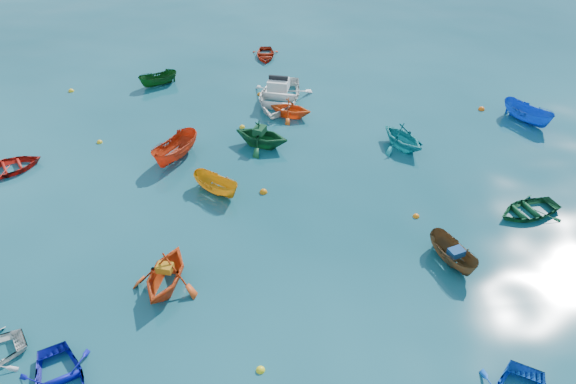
{
  "coord_description": "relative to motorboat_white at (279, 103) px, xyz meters",
  "views": [
    {
      "loc": [
        -1.91,
        -15.71,
        16.04
      ],
      "look_at": [
        0.0,
        5.0,
        0.4
      ],
      "focal_mm": 35.0,
      "sensor_mm": 36.0,
      "label": 1
    }
  ],
  "objects": [
    {
      "name": "ground",
      "position": [
        -0.31,
        -14.53,
        0.0
      ],
      "size": [
        160.0,
        160.0,
        0.0
      ],
      "primitive_type": "plane",
      "color": "#093A46",
      "rests_on": "ground"
    },
    {
      "name": "sampan_brown_mid",
      "position": [
        5.93,
        -14.35,
        0.0
      ],
      "size": [
        1.84,
        2.88,
        1.04
      ],
      "primitive_type": "imported",
      "rotation": [
        0.0,
        0.0,
        0.33
      ],
      "color": "brown",
      "rests_on": "ground"
    },
    {
      "name": "dinghy_orange_w",
      "position": [
        -5.49,
        -14.65,
        0.0
      ],
      "size": [
        3.37,
        3.66,
        1.61
      ],
      "primitive_type": "imported",
      "rotation": [
        0.0,
        0.0,
        -0.28
      ],
      "color": "#DF4715",
      "rests_on": "ground"
    },
    {
      "name": "sampan_yellow_mid",
      "position": [
        -3.63,
        -8.71,
        0.0
      ],
      "size": [
        2.64,
        2.52,
        1.03
      ],
      "primitive_type": "imported",
      "rotation": [
        0.0,
        0.0,
        0.84
      ],
      "color": "orange",
      "rests_on": "ground"
    },
    {
      "name": "dinghy_green_e",
      "position": [
        10.39,
        -11.6,
        0.0
      ],
      "size": [
        3.41,
        2.83,
        0.61
      ],
      "primitive_type": "imported",
      "rotation": [
        0.0,
        0.0,
        -1.3
      ],
      "color": "#114C28",
      "rests_on": "ground"
    },
    {
      "name": "dinghy_cyan_se",
      "position": [
        6.12,
        -5.6,
        0.0
      ],
      "size": [
        3.44,
        3.6,
        1.47
      ],
      "primitive_type": "imported",
      "rotation": [
        0.0,
        0.0,
        0.49
      ],
      "color": "teal",
      "rests_on": "ground"
    },
    {
      "name": "dinghy_red_nw",
      "position": [
        -13.98,
        -5.96,
        0.0
      ],
      "size": [
        3.84,
        3.44,
        0.65
      ],
      "primitive_type": "imported",
      "rotation": [
        0.0,
        0.0,
        2.04
      ],
      "color": "#B2170E",
      "rests_on": "ground"
    },
    {
      "name": "sampan_orange_n",
      "position": [
        -5.71,
        -5.62,
        0.0
      ],
      "size": [
        2.85,
        3.43,
        1.27
      ],
      "primitive_type": "imported",
      "rotation": [
        0.0,
        0.0,
        -0.59
      ],
      "color": "red",
      "rests_on": "ground"
    },
    {
      "name": "dinghy_green_n",
      "position": [
        -1.28,
        -4.77,
        0.0
      ],
      "size": [
        3.74,
        3.56,
        1.54
      ],
      "primitive_type": "imported",
      "rotation": [
        0.0,
        0.0,
        1.11
      ],
      "color": "#14552B",
      "rests_on": "ground"
    },
    {
      "name": "sampan_blue_far",
      "position": [
        13.86,
        -3.59,
        0.0
      ],
      "size": [
        2.62,
        3.25,
        1.2
      ],
      "primitive_type": "imported",
      "rotation": [
        0.0,
        0.0,
        0.55
      ],
      "color": "blue",
      "rests_on": "ground"
    },
    {
      "name": "dinghy_red_far",
      "position": [
        -0.4,
        6.84,
        0.0
      ],
      "size": [
        2.01,
        2.71,
        0.54
      ],
      "primitive_type": "imported",
      "rotation": [
        0.0,
        0.0,
        -0.06
      ],
      "color": "#A8240E",
      "rests_on": "ground"
    },
    {
      "name": "dinghy_orange_far",
      "position": [
        0.54,
        -1.76,
        0.0
      ],
      "size": [
        3.04,
        2.86,
        1.27
      ],
      "primitive_type": "imported",
      "rotation": [
        0.0,
        0.0,
        1.16
      ],
      "color": "#F75A17",
      "rests_on": "ground"
    },
    {
      "name": "sampan_green_far",
      "position": [
        -7.41,
        3.05,
        0.0
      ],
      "size": [
        2.67,
        1.89,
        0.97
      ],
      "primitive_type": "imported",
      "rotation": [
        0.0,
        0.0,
        -1.15
      ],
      "color": "#0F4315",
      "rests_on": "ground"
    },
    {
      "name": "motorboat_white",
      "position": [
        0.0,
        0.0,
        0.0
      ],
      "size": [
        4.9,
        5.9,
        1.66
      ],
      "primitive_type": "imported",
      "rotation": [
        0.0,
        0.0,
        -0.28
      ],
      "color": "white",
      "rests_on": "ground"
    },
    {
      "name": "tarp_blue_a",
      "position": [
        5.98,
        -14.49,
        0.67
      ],
      "size": [
        0.71,
        0.62,
        0.29
      ],
      "primitive_type": "cube",
      "rotation": [
        0.0,
        0.0,
        0.33
      ],
      "color": "navy",
      "rests_on": "sampan_brown_mid"
    },
    {
      "name": "tarp_orange_a",
      "position": [
        -5.48,
        -14.6,
        0.95
      ],
      "size": [
        0.7,
        0.6,
        0.29
      ],
      "primitive_type": "cube",
      "rotation": [
        0.0,
        0.0,
        -0.28
      ],
      "color": "orange",
      "rests_on": "dinghy_orange_w"
    },
    {
      "name": "tarp_green_b",
      "position": [
        -1.37,
        -4.72,
        0.94
      ],
      "size": [
        0.81,
        0.89,
        0.35
      ],
      "primitive_type": "cube",
      "rotation": [
        0.0,
        0.0,
        1.11
      ],
      "color": "#0F3F20",
      "rests_on": "dinghy_green_n"
    },
    {
      "name": "buoy_ye_a",
      "position": [
        -2.09,
        -18.81,
        0.0
      ],
      "size": [
        0.31,
        0.31,
        0.31
      ],
      "primitive_type": "sphere",
      "color": "yellow",
      "rests_on": "ground"
    },
    {
      "name": "buoy_or_b",
      "position": [
        5.31,
        -11.36,
        0.0
      ],
      "size": [
        0.3,
        0.3,
        0.3
      ],
      "primitive_type": "sphere",
      "color": "orange",
      "rests_on": "ground"
    },
    {
      "name": "buoy_ye_b",
      "position": [
        -9.98,
        -3.64,
        0.0
      ],
      "size": [
        0.3,
        0.3,
        0.3
      ],
      "primitive_type": "sphere",
      "color": "yellow",
      "rests_on": "ground"
    },
    {
      "name": "buoy_or_c",
      "position": [
        -1.43,
        -8.93,
        0.0
      ],
      "size": [
        0.38,
        0.38,
        0.38
      ],
      "primitive_type": "sphere",
      "color": "orange",
      "rests_on": "ground"
    },
    {
      "name": "buoy_ye_c",
      "position": [
        -2.28,
        -2.75,
        0.0
      ],
      "size": [
        0.32,
        0.32,
        0.32
      ],
      "primitive_type": "sphere",
      "color": "yellow",
      "rests_on": "ground"
    },
    {
      "name": "buoy_or_d",
      "position": [
        11.88,
        -1.96,
        0.0
      ],
      "size": [
        0.38,
        0.38,
        0.38
      ],
      "primitive_type": "sphere",
      "color": "#FE610D",
      "rests_on": "ground"
    },
    {
      "name": "buoy_ye_d",
      "position": [
        -12.82,
        2.68,
        0.0
      ],
      "size": [
        0.34,
        0.34,
        0.34
      ],
      "primitive_type": "sphere",
      "color": "yellow",
      "rests_on": "ground"
    },
    {
      "name": "buoy_or_e",
      "position": [
        -1.1,
        1.15,
        0.0
      ],
      "size": [
        0.3,
        0.3,
        0.3
      ],
      "primitive_type": "sphere",
      "color": "orange",
      "rests_on": "ground"
    }
  ]
}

